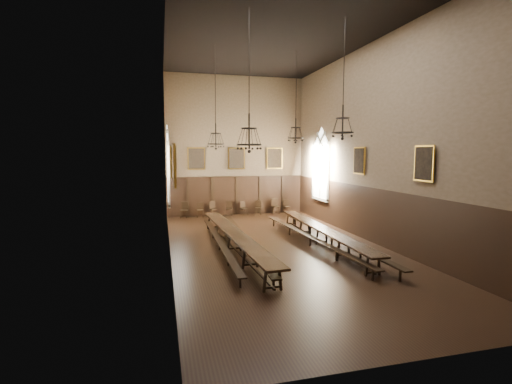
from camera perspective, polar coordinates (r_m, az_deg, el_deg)
name	(u,v)px	position (r m, az deg, el deg)	size (l,w,h in m)	color
floor	(277,248)	(16.18, 3.31, -8.59)	(9.00, 18.00, 0.02)	black
ceiling	(279,31)	(16.40, 3.53, 23.54)	(9.00, 18.00, 0.02)	black
wall_back	(236,146)	(24.39, -3.09, 7.06)	(9.00, 0.02, 9.00)	#775F49
wall_front	(427,130)	(7.59, 24.85, 8.60)	(9.00, 0.02, 9.00)	#775F49
wall_left	(167,142)	(14.91, -13.47, 7.51)	(0.02, 18.00, 9.00)	#775F49
wall_right	(374,143)	(17.56, 17.69, 7.15)	(0.02, 18.00, 9.00)	#775F49
wainscot_panelling	(278,219)	(15.91, 3.34, -4.20)	(9.00, 18.00, 2.50)	black
table_left	(234,242)	(15.54, -3.36, -7.63)	(1.26, 10.44, 0.81)	black
table_right	(322,236)	(16.93, 10.06, -6.66)	(0.97, 9.73, 0.76)	black
bench_left_outer	(219,244)	(15.77, -5.65, -7.92)	(0.40, 9.71, 0.44)	black
bench_left_inner	(245,242)	(15.84, -1.69, -7.76)	(0.74, 10.37, 0.47)	black
bench_right_inner	(310,240)	(16.52, 8.30, -7.27)	(0.86, 10.00, 0.45)	black
bench_right_outer	(332,239)	(16.84, 11.60, -7.04)	(0.41, 10.41, 0.47)	black
chair_0	(184,213)	(23.75, -10.98, -3.19)	(0.55, 0.55, 0.99)	black
chair_1	(200,213)	(23.82, -8.59, -3.16)	(0.45, 0.45, 0.93)	black
chair_2	(214,212)	(23.98, -6.55, -3.03)	(0.56, 0.56, 0.98)	black
chair_3	(229,211)	(24.12, -4.20, -3.00)	(0.51, 0.51, 0.92)	black
chair_4	(244,211)	(24.32, -1.88, -2.93)	(0.50, 0.50, 0.89)	black
chair_5	(258,210)	(24.61, 0.34, -2.82)	(0.50, 0.50, 0.89)	black
chair_6	(275,209)	(24.81, 2.99, -2.66)	(0.47, 0.47, 1.03)	black
chair_7	(287,209)	(25.16, 4.77, -2.62)	(0.42, 0.42, 0.92)	black
chandelier_back_left	(216,137)	(17.65, -6.20, 8.46)	(0.77, 0.77, 4.65)	black
chandelier_back_right	(296,132)	(18.70, 6.12, 9.21)	(0.79, 0.79, 4.33)	black
chandelier_front_left	(249,136)	(13.19, -1.05, 8.63)	(0.88, 0.88, 4.79)	black
chandelier_front_right	(343,125)	(14.44, 13.18, 10.04)	(0.83, 0.83, 4.31)	black
portrait_back_0	(196,159)	(23.89, -9.17, 5.10)	(1.10, 0.12, 1.40)	gold
portrait_back_1	(236,158)	(24.26, -3.02, 5.18)	(1.10, 0.12, 1.40)	gold
portrait_back_2	(275,158)	(24.90, 2.88, 5.21)	(1.10, 0.12, 1.40)	gold
portrait_left_0	(171,162)	(15.92, -12.99, 4.54)	(0.12, 1.00, 1.30)	gold
portrait_left_1	(174,166)	(11.42, -12.44, 3.99)	(0.12, 1.00, 1.30)	gold
portrait_right_0	(359,161)	(18.35, 15.61, 4.66)	(0.12, 1.00, 1.30)	gold
portrait_right_1	(424,163)	(14.62, 24.44, 4.02)	(0.12, 1.00, 1.30)	gold
window_right	(321,164)	(22.39, 9.94, 4.25)	(0.20, 2.20, 4.60)	white
window_left	(168,165)	(20.42, -13.42, 4.00)	(0.20, 2.20, 4.60)	white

